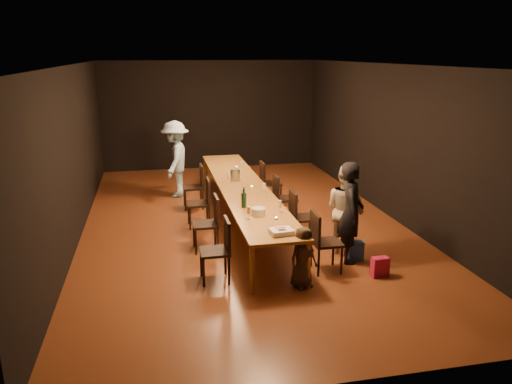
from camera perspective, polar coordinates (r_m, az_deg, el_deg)
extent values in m
plane|color=#4A2612|center=(9.74, -1.53, -3.58)|extent=(10.00, 10.00, 0.00)
cube|color=black|center=(14.25, -5.24, 8.74)|extent=(6.00, 0.04, 3.00)
cube|color=black|center=(4.69, 9.46, -6.02)|extent=(6.00, 0.04, 3.00)
cube|color=black|center=(9.31, -20.12, 4.12)|extent=(0.04, 10.00, 3.00)
cube|color=black|center=(10.31, 15.12, 5.58)|extent=(0.04, 10.00, 3.00)
cube|color=silver|center=(9.20, -1.66, 14.35)|extent=(6.00, 10.00, 0.04)
cube|color=brown|center=(9.53, -1.56, 0.54)|extent=(0.90, 6.00, 0.05)
cylinder|color=brown|center=(6.90, -0.46, -8.87)|extent=(0.08, 0.08, 0.70)
cylinder|color=brown|center=(7.08, 5.96, -8.27)|extent=(0.08, 0.08, 0.70)
cylinder|color=brown|center=(12.35, -5.79, 2.21)|extent=(0.08, 0.08, 0.70)
cylinder|color=brown|center=(12.46, -2.13, 2.40)|extent=(0.08, 0.08, 0.70)
imported|color=black|center=(7.93, 10.80, -2.29)|extent=(0.54, 0.67, 1.61)
imported|color=tan|center=(8.24, 10.22, -1.99)|extent=(0.81, 0.89, 1.50)
imported|color=#8FBFDE|center=(11.49, -9.20, 3.72)|extent=(0.89, 1.24, 1.74)
imported|color=#382C1F|center=(7.07, 5.38, -7.45)|extent=(0.51, 0.43, 0.89)
cube|color=#B81B48|center=(7.69, 13.97, -8.30)|extent=(0.26, 0.15, 0.30)
cube|color=#224A97|center=(8.18, 11.24, -6.60)|extent=(0.25, 0.18, 0.31)
cube|color=white|center=(7.04, 2.92, -4.54)|extent=(0.34, 0.28, 0.07)
cube|color=black|center=(7.00, 2.98, -4.33)|extent=(0.12, 0.09, 0.00)
cube|color=red|center=(7.08, 2.80, -4.09)|extent=(0.16, 0.04, 0.00)
cylinder|color=silver|center=(7.80, 0.29, -2.28)|extent=(0.28, 0.28, 0.12)
cylinder|color=#AEAFB3|center=(9.97, -2.39, 2.01)|extent=(0.21, 0.21, 0.21)
cylinder|color=#B2B7B2|center=(7.64, 2.31, -3.04)|extent=(0.05, 0.05, 0.03)
cylinder|color=#B2B7B2|center=(9.39, -0.48, 0.57)|extent=(0.05, 0.05, 0.03)
cylinder|color=#B2B7B2|center=(11.01, -2.22, 2.83)|extent=(0.05, 0.05, 0.03)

